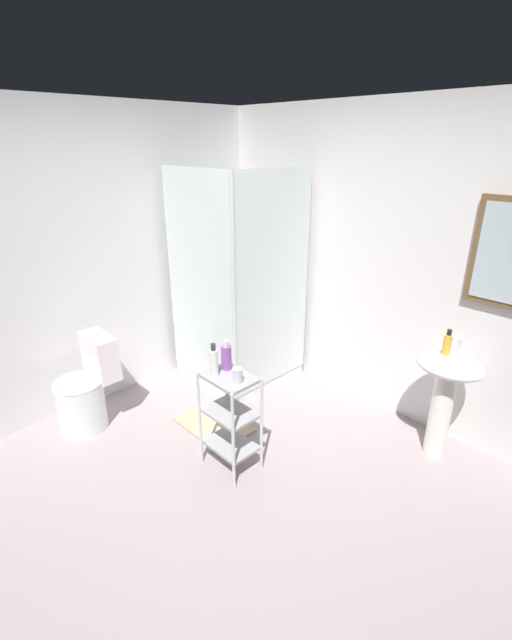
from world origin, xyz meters
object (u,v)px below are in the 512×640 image
Objects in this scene: toilet at (86,391)px; rinse_cup at (238,375)px; storage_cart at (230,414)px; conditioner_bottle_purple at (226,357)px; pedestal_sink at (445,386)px; hand_soap_bottle at (447,344)px; lotion_bottle_white at (214,362)px; shower_stall at (239,336)px; bath_mat at (214,425)px.

toilet is 7.64× the size of rinse_cup.
conditioner_bottle_purple reaches higher than storage_cart.
pedestal_sink is 3.80× the size of conditioner_bottle_purple.
lotion_bottle_white is at bearing -127.80° from hand_soap_bottle.
hand_soap_bottle is at bearing 56.24° from rinse_cup.
pedestal_sink is 1.57m from conditioner_bottle_purple.
lotion_bottle_white is (-0.07, -0.07, 0.41)m from storage_cart.
conditioner_bottle_purple is at bearing -132.59° from pedestal_sink.
shower_stall is 1.24m from storage_cart.
lotion_bottle_white is at bearing 22.24° from toilet.
toilet is at bearing -140.52° from hand_soap_bottle.
rinse_cup is (0.17, 0.05, -0.05)m from lotion_bottle_white.
toilet is 3.57× the size of conditioner_bottle_purple.
rinse_cup is 0.17× the size of bath_mat.
shower_stall reaches higher than hand_soap_bottle.
hand_soap_bottle is (1.79, 0.34, 0.43)m from shower_stall.
hand_soap_bottle is at bearing 49.04° from conditioner_bottle_purple.
rinse_cup is 0.98m from bath_mat.
pedestal_sink reaches higher than bath_mat.
storage_cart is at bearing 173.78° from rinse_cup.
storage_cart is at bearing -127.10° from hand_soap_bottle.
rinse_cup is (0.10, -0.01, 0.35)m from storage_cart.
lotion_bottle_white is 0.19m from rinse_cup.
hand_soap_bottle is 1.53m from conditioner_bottle_purple.
hand_soap_bottle is 1.47m from rinse_cup.
rinse_cup is (0.98, -0.88, 0.33)m from shower_stall.
hand_soap_bottle is 1.61m from lotion_bottle_white.
pedestal_sink is at bearing 38.64° from toilet.
hand_soap_bottle is 0.31× the size of bath_mat.
conditioner_bottle_purple is at bearing 96.60° from lotion_bottle_white.
storage_cart is at bearing -128.80° from pedestal_sink.
conditioner_bottle_purple is (0.79, -0.81, 0.37)m from shower_stall.
rinse_cup is at bearing -125.55° from pedestal_sink.
hand_soap_bottle reaches higher than lotion_bottle_white.
conditioner_bottle_purple is (1.09, 0.57, 0.52)m from toilet.
bath_mat is (-0.38, 0.27, -0.83)m from lotion_bottle_white.
shower_stall is 2.63× the size of toilet.
storage_cart is at bearing 23.67° from toilet.
lotion_bottle_white is at bearing -162.57° from rinse_cup.
toilet is 1.31m from lotion_bottle_white.
pedestal_sink is at bearing 51.20° from storage_cart.
storage_cart is 0.66m from bath_mat.
shower_stall is 1.29m from lotion_bottle_white.
pedestal_sink is 0.32m from hand_soap_bottle.
conditioner_bottle_purple is at bearing -21.97° from bath_mat.
pedestal_sink is at bearing 47.41° from conditioner_bottle_purple.
shower_stall is 2.70× the size of storage_cart.
toilet is 1.34m from conditioner_bottle_purple.
hand_soap_bottle is at bearing 52.90° from storage_cart.
lotion_bottle_white reaches higher than toilet.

